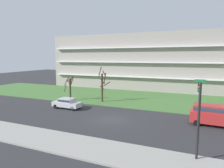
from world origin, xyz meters
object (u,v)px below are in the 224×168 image
(tree_left, at_px, (102,86))
(traffic_signal_mast, at_px, (199,104))
(tree_far_left, at_px, (70,87))
(van_red_center_left, at_px, (215,114))
(sedan_silver_near_left, at_px, (67,103))

(tree_left, relative_size, traffic_signal_mast, 1.03)
(tree_far_left, xyz_separation_m, van_red_center_left, (22.90, -4.91, -1.04))
(tree_far_left, xyz_separation_m, sedan_silver_near_left, (2.87, -4.91, -1.56))
(tree_far_left, height_order, sedan_silver_near_left, tree_far_left)
(sedan_silver_near_left, relative_size, traffic_signal_mast, 0.75)
(tree_left, xyz_separation_m, van_red_center_left, (17.03, -6.21, -1.48))
(sedan_silver_near_left, xyz_separation_m, traffic_signal_mast, (18.18, -7.50, 3.16))
(traffic_signal_mast, bearing_deg, sedan_silver_near_left, 157.58)
(sedan_silver_near_left, bearing_deg, tree_far_left, -58.87)
(tree_far_left, xyz_separation_m, tree_left, (5.88, 1.30, 0.45))
(tree_far_left, height_order, traffic_signal_mast, traffic_signal_mast)
(van_red_center_left, bearing_deg, sedan_silver_near_left, 2.29)
(tree_far_left, distance_m, sedan_silver_near_left, 5.90)
(sedan_silver_near_left, xyz_separation_m, van_red_center_left, (20.04, -0.00, 0.52))
(tree_left, bearing_deg, sedan_silver_near_left, -115.88)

